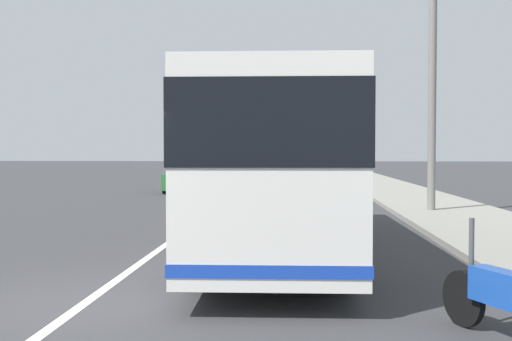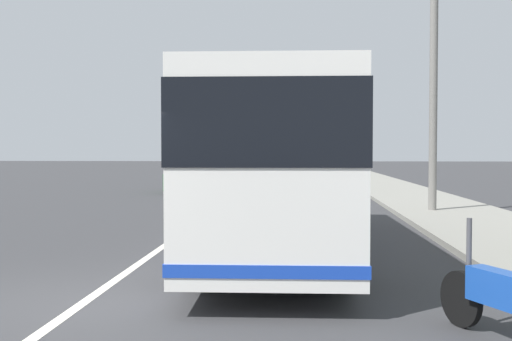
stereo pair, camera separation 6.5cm
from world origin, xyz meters
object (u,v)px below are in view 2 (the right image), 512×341
object	(u,v)px
coach_bus	(274,159)
car_oncoming	(300,177)
car_side_street	(187,178)
utility_pole	(433,81)
car_far_distant	(297,165)
car_ahead_same_lane	(237,165)

from	to	relation	value
coach_bus	car_oncoming	world-z (taller)	coach_bus
car_side_street	car_oncoming	distance (m)	5.68
coach_bus	utility_pole	size ratio (longest dim) A/B	1.25
car_far_distant	utility_pole	bearing A→B (deg)	-172.74
car_side_street	car_ahead_same_lane	size ratio (longest dim) A/B	0.95
car_oncoming	car_ahead_same_lane	world-z (taller)	car_oncoming
car_oncoming	car_far_distant	bearing A→B (deg)	3.52
coach_bus	car_ahead_same_lane	xyz separation A→B (m)	(44.39, 5.33, -1.21)
car_side_street	car_oncoming	world-z (taller)	car_oncoming
car_ahead_same_lane	utility_pole	size ratio (longest dim) A/B	0.51
car_side_street	car_far_distant	xyz separation A→B (m)	(28.39, -5.36, -0.00)
coach_bus	car_far_distant	world-z (taller)	coach_bus
coach_bus	car_far_distant	size ratio (longest dim) A/B	2.33
car_far_distant	car_ahead_same_lane	bearing A→B (deg)	104.15
car_ahead_same_lane	utility_pole	xyz separation A→B (m)	(-37.01, -10.11, 3.59)
car_oncoming	car_far_distant	world-z (taller)	car_oncoming
car_far_distant	coach_bus	bearing A→B (deg)	-179.76
coach_bus	car_far_distant	xyz separation A→B (m)	(45.74, -0.32, -1.18)
car_oncoming	car_far_distant	size ratio (longest dim) A/B	0.91
coach_bus	car_side_street	distance (m)	18.11
coach_bus	car_oncoming	xyz separation A→B (m)	(18.41, -0.55, -1.16)
car_ahead_same_lane	utility_pole	world-z (taller)	utility_pole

